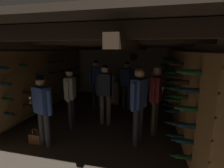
% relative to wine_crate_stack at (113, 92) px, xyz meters
% --- Properties ---
extents(ground_plane, '(8.40, 8.40, 0.00)m').
position_rel_wine_crate_stack_xyz_m(ground_plane, '(0.09, -1.78, -0.45)').
color(ground_plane, '#473D33').
extents(room_shell, '(4.72, 6.52, 2.41)m').
position_rel_wine_crate_stack_xyz_m(room_shell, '(0.10, -1.51, 0.97)').
color(room_shell, beige).
rests_on(room_shell, ground_plane).
extents(wine_crate_stack, '(0.52, 0.35, 0.90)m').
position_rel_wine_crate_stack_xyz_m(wine_crate_stack, '(0.00, 0.00, 0.00)').
color(wine_crate_stack, olive).
rests_on(wine_crate_stack, ground_plane).
extents(display_bottle, '(0.08, 0.08, 0.35)m').
position_rel_wine_crate_stack_xyz_m(display_bottle, '(-0.05, -0.07, 0.59)').
color(display_bottle, black).
rests_on(display_bottle, wine_crate_stack).
extents(person_host_center, '(0.54, 0.23, 1.69)m').
position_rel_wine_crate_stack_xyz_m(person_host_center, '(0.23, -1.92, 0.58)').
color(person_host_center, brown).
rests_on(person_host_center, ground_plane).
extents(person_guest_mid_left, '(0.37, 0.53, 1.61)m').
position_rel_wine_crate_stack_xyz_m(person_guest_mid_left, '(-0.64, -2.27, 0.52)').
color(person_guest_mid_left, '#2D2D33').
rests_on(person_guest_mid_left, ground_plane).
extents(person_guest_near_left, '(0.52, 0.32, 1.56)m').
position_rel_wine_crate_stack_xyz_m(person_guest_near_left, '(-0.77, -3.27, 0.48)').
color(person_guest_near_left, '#2D2D33').
rests_on(person_guest_near_left, ground_plane).
extents(person_guest_far_left, '(0.47, 0.44, 1.72)m').
position_rel_wine_crate_stack_xyz_m(person_guest_far_left, '(-0.49, -0.56, 0.60)').
color(person_guest_far_left, '#232D4C').
rests_on(person_guest_far_left, ground_plane).
extents(person_guest_rear_center, '(0.51, 0.32, 1.69)m').
position_rel_wine_crate_stack_xyz_m(person_guest_rear_center, '(0.62, -0.55, 0.58)').
color(person_guest_rear_center, '#4C473D').
rests_on(person_guest_rear_center, ground_plane).
extents(person_guest_near_right, '(0.35, 0.49, 1.74)m').
position_rel_wine_crate_stack_xyz_m(person_guest_near_right, '(1.20, -2.75, 0.61)').
color(person_guest_near_right, '#2D2D33').
rests_on(person_guest_near_right, ground_plane).
extents(person_guest_mid_right, '(0.33, 0.52, 1.70)m').
position_rel_wine_crate_stack_xyz_m(person_guest_mid_right, '(1.58, -2.14, 0.58)').
color(person_guest_mid_right, '#4C473D').
rests_on(person_guest_mid_right, ground_plane).
extents(handbag, '(0.28, 0.12, 0.35)m').
position_rel_wine_crate_stack_xyz_m(handbag, '(-1.06, -3.23, -0.33)').
color(handbag, brown).
rests_on(handbag, ground_plane).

